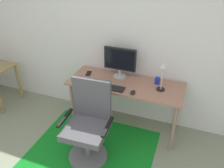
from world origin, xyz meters
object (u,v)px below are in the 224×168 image
monitor (120,60)px  cell_phone (89,73)px  office_chair (88,127)px  desk (125,88)px  keyboard (108,87)px  computer_mouse (133,92)px  coffee_cup (157,81)px  desk_lamp (163,74)px

monitor → cell_phone: (-0.45, -0.08, -0.24)m
monitor → office_chair: bearing=-98.1°
desk → cell_phone: 0.60m
keyboard → cell_phone: keyboard is taller
keyboard → desk: bearing=48.4°
desk → computer_mouse: bearing=-52.7°
keyboard → coffee_cup: coffee_cup is taller
computer_mouse → cell_phone: size_ratio=0.74×
cell_phone → computer_mouse: bearing=-35.2°
monitor → desk_lamp: (0.61, -0.16, -0.01)m
computer_mouse → coffee_cup: bearing=56.5°
coffee_cup → cell_phone: size_ratio=0.64×
desk → monitor: bearing=131.4°
keyboard → computer_mouse: (0.34, -0.02, 0.01)m
monitor → keyboard: size_ratio=1.05×
desk → desk_lamp: 0.57m
desk_lamp → desk: bearing=179.0°
desk → keyboard: (-0.17, -0.19, 0.09)m
cell_phone → office_chair: office_chair is taller
keyboard → desk_lamp: size_ratio=1.13×
desk → computer_mouse: (0.17, -0.22, 0.10)m
computer_mouse → office_chair: bearing=-133.1°
monitor → computer_mouse: (0.30, -0.37, -0.23)m
cell_phone → office_chair: bearing=-79.7°
computer_mouse → desk_lamp: bearing=34.3°
coffee_cup → office_chair: (-0.65, -0.81, -0.36)m
monitor → keyboard: bearing=-96.3°
desk_lamp → coffee_cup: bearing=116.5°
monitor → keyboard: (-0.04, -0.35, -0.24)m
monitor → computer_mouse: 0.53m
desk_lamp → computer_mouse: bearing=-145.7°
coffee_cup → desk: bearing=-161.1°
keyboard → coffee_cup: bearing=30.0°
monitor → desk_lamp: monitor is taller
desk → computer_mouse: size_ratio=15.01×
coffee_cup → cell_phone: bearing=-176.2°
monitor → computer_mouse: bearing=-50.9°
cell_phone → office_chair: 0.87m
desk_lamp → keyboard: bearing=-164.0°
computer_mouse → cell_phone: bearing=158.8°
monitor → coffee_cup: 0.58m
desk_lamp → office_chair: size_ratio=0.36×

